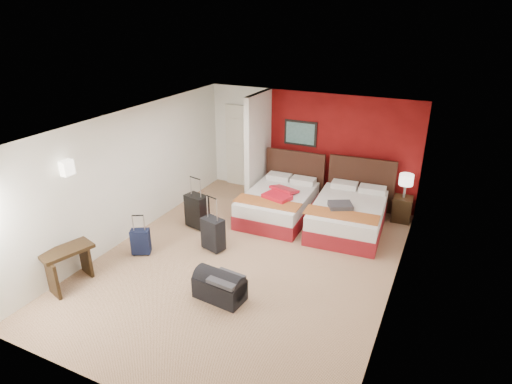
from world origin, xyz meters
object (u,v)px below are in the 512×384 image
Objects in this scene: nightstand at (402,209)px; desk at (69,267)px; duffel_bag at (220,287)px; bed_right at (348,217)px; suitcase_navy at (141,243)px; suitcase_black at (197,212)px; bed_left at (278,205)px; table_lamp at (405,186)px; suitcase_charcoal at (213,235)px; red_suitcase_open at (281,193)px.

desk is (-4.55, -4.73, 0.06)m from nightstand.
desk is (-2.39, -0.72, 0.13)m from duffel_bag.
suitcase_navy is at bearing -144.96° from bed_right.
suitcase_black is at bearing 47.52° from suitcase_navy.
nightstand is at bearing 19.89° from bed_left.
bed_left reaches higher than nightstand.
suitcase_navy is 1.32m from desk.
duffel_bag is at bearing -121.00° from nightstand.
table_lamp reaches higher than bed_right.
suitcase_charcoal is at bearing -140.09° from nightstand.
duffel_bag is 2.50m from desk.
table_lamp is at bearing 58.15° from suitcase_charcoal.
bed_left is at bearing -160.80° from nightstand.
suitcase_navy is at bearing -111.01° from red_suitcase_open.
red_suitcase_open is at bearing -47.04° from bed_left.
suitcase_black is 0.87× the size of duffel_bag.
desk is (-2.10, -3.75, 0.05)m from bed_left.
suitcase_black reaches higher than red_suitcase_open.
bed_left is 4.07× the size of suitcase_navy.
suitcase_black is 1.12× the size of suitcase_charcoal.
bed_left is 1.75m from suitcase_black.
nightstand reaches higher than suitcase_navy.
suitcase_charcoal reaches higher than duffel_bag.
bed_left is at bearing 101.11° from duffel_bag.
red_suitcase_open is 2.61m from nightstand.
suitcase_navy is (-0.36, -1.35, -0.11)m from suitcase_black.
nightstand is 0.68× the size of duffel_bag.
suitcase_navy is at bearing -139.86° from table_lamp.
red_suitcase_open is 2.59m from table_lamp.
suitcase_navy is (-4.13, -3.48, -0.56)m from table_lamp.
bed_right is (1.51, 0.08, 0.01)m from bed_left.
suitcase_black is at bearing -141.23° from bed_left.
suitcase_navy reaches higher than duffel_bag.
suitcase_navy is 0.58× the size of desk.
suitcase_charcoal is 1.51m from duffel_bag.
table_lamp reaches higher than suitcase_navy.
suitcase_charcoal reaches higher than bed_left.
suitcase_navy is 0.59× the size of duffel_bag.
suitcase_charcoal is (0.76, -0.64, -0.04)m from suitcase_black.
bed_left is 1.51m from bed_right.
nightstand is at bearing 42.28° from suitcase_black.
bed_left is at bearing 78.01° from desk.
bed_right is 3.21× the size of suitcase_charcoal.
suitcase_black is (-2.83, -1.22, 0.05)m from bed_right.
duffel_bag is (1.97, -0.53, -0.03)m from suitcase_navy.
suitcase_black is 1.47× the size of suitcase_navy.
bed_left is 2.48× the size of red_suitcase_open.
desk is at bearing -157.55° from duffel_bag.
suitcase_charcoal reaches higher than suitcase_navy.
table_lamp reaches higher than bed_left.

